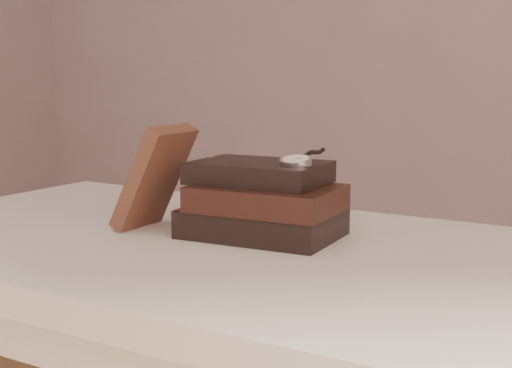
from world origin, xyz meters
The scene contains 5 objects.
table centered at (0.00, 0.35, 0.66)m, with size 1.00×0.60×0.75m.
book_stack centered at (0.09, 0.40, 0.80)m, with size 0.23×0.16×0.11m.
journal centered at (-0.07, 0.36, 0.83)m, with size 0.02×0.10×0.16m, color #3B1F16.
pocket_watch centered at (0.15, 0.40, 0.86)m, with size 0.05×0.15×0.02m.
eyeglasses centered at (0.01, 0.47, 0.81)m, with size 0.10×0.11×0.04m.
Camera 1 is at (0.60, -0.47, 0.99)m, focal length 50.71 mm.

